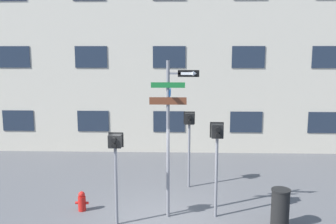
{
  "coord_description": "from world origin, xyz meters",
  "views": [
    {
      "loc": [
        0.5,
        -9.38,
        4.58
      ],
      "look_at": [
        0.17,
        0.44,
        2.96
      ],
      "focal_mm": 40.0,
      "sensor_mm": 36.0,
      "label": 1
    }
  ],
  "objects_px": {
    "pedestrian_signal_across": "(189,129)",
    "fire_hydrant": "(82,201)",
    "street_sign_pole": "(170,126)",
    "pedestrian_signal_right": "(217,144)",
    "trash_bin": "(280,208)",
    "pedestrian_signal_left": "(115,154)"
  },
  "relations": [
    {
      "from": "pedestrian_signal_right",
      "to": "trash_bin",
      "type": "distance_m",
      "value": 2.32
    },
    {
      "from": "pedestrian_signal_left",
      "to": "fire_hydrant",
      "type": "xyz_separation_m",
      "value": [
        -1.15,
        0.83,
        -1.66
      ]
    },
    {
      "from": "pedestrian_signal_left",
      "to": "pedestrian_signal_across",
      "type": "relative_size",
      "value": 0.96
    },
    {
      "from": "pedestrian_signal_left",
      "to": "street_sign_pole",
      "type": "bearing_deg",
      "value": 20.32
    },
    {
      "from": "pedestrian_signal_left",
      "to": "fire_hydrant",
      "type": "distance_m",
      "value": 2.18
    },
    {
      "from": "street_sign_pole",
      "to": "pedestrian_signal_across",
      "type": "relative_size",
      "value": 1.68
    },
    {
      "from": "pedestrian_signal_left",
      "to": "pedestrian_signal_right",
      "type": "xyz_separation_m",
      "value": [
        2.67,
        0.56,
        0.14
      ]
    },
    {
      "from": "street_sign_pole",
      "to": "trash_bin",
      "type": "bearing_deg",
      "value": -10.47
    },
    {
      "from": "pedestrian_signal_right",
      "to": "pedestrian_signal_across",
      "type": "distance_m",
      "value": 2.37
    },
    {
      "from": "pedestrian_signal_right",
      "to": "fire_hydrant",
      "type": "xyz_separation_m",
      "value": [
        -3.82,
        0.27,
        -1.8
      ]
    },
    {
      "from": "pedestrian_signal_right",
      "to": "trash_bin",
      "type": "relative_size",
      "value": 2.56
    },
    {
      "from": "pedestrian_signal_left",
      "to": "fire_hydrant",
      "type": "height_order",
      "value": "pedestrian_signal_left"
    },
    {
      "from": "fire_hydrant",
      "to": "street_sign_pole",
      "type": "bearing_deg",
      "value": -6.86
    },
    {
      "from": "fire_hydrant",
      "to": "pedestrian_signal_right",
      "type": "bearing_deg",
      "value": -3.98
    },
    {
      "from": "fire_hydrant",
      "to": "trash_bin",
      "type": "relative_size",
      "value": 0.56
    },
    {
      "from": "pedestrian_signal_right",
      "to": "fire_hydrant",
      "type": "distance_m",
      "value": 4.23
    },
    {
      "from": "pedestrian_signal_across",
      "to": "fire_hydrant",
      "type": "relative_size",
      "value": 4.44
    },
    {
      "from": "pedestrian_signal_left",
      "to": "pedestrian_signal_across",
      "type": "xyz_separation_m",
      "value": [
        1.97,
        2.83,
        0.07
      ]
    },
    {
      "from": "street_sign_pole",
      "to": "pedestrian_signal_across",
      "type": "height_order",
      "value": "street_sign_pole"
    },
    {
      "from": "street_sign_pole",
      "to": "fire_hydrant",
      "type": "relative_size",
      "value": 7.46
    },
    {
      "from": "street_sign_pole",
      "to": "pedestrian_signal_right",
      "type": "height_order",
      "value": "street_sign_pole"
    },
    {
      "from": "street_sign_pole",
      "to": "fire_hydrant",
      "type": "bearing_deg",
      "value": 173.14
    }
  ]
}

